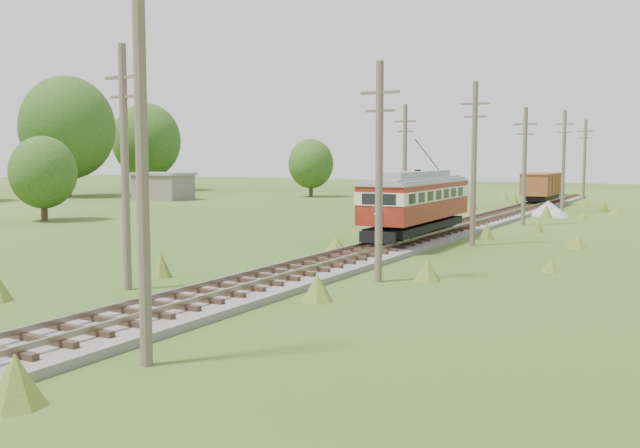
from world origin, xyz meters
The scene contains 17 objects.
railbed_main centered at (0.00, 34.00, 0.19)m, with size 3.60×96.00×0.57m.
streetcar centered at (0.00, 30.81, 2.51)m, with size 3.00×11.75×5.34m.
gondola centered at (0.00, 65.09, 2.03)m, with size 2.71×8.18×2.71m.
gravel_pile centered at (3.06, 53.17, 0.59)m, with size 3.47×3.68×1.26m.
utility_pole_r_1 centered at (3.10, 5.00, 4.40)m, with size 0.30×0.30×8.80m.
utility_pole_r_2 centered at (3.30, 18.00, 4.42)m, with size 1.60×0.30×8.60m.
utility_pole_r_3 centered at (3.20, 31.00, 4.63)m, with size 1.60×0.30×9.00m.
utility_pole_r_4 centered at (3.00, 44.00, 4.32)m, with size 1.60×0.30×8.40m.
utility_pole_r_5 centered at (3.40, 57.00, 4.58)m, with size 1.60×0.30×8.90m.
utility_pole_r_6 centered at (3.20, 70.00, 4.47)m, with size 1.60×0.30×8.70m.
utility_pole_l_a centered at (-4.20, 12.00, 4.63)m, with size 1.60×0.30×9.00m.
utility_pole_l_b centered at (-4.50, 40.00, 4.42)m, with size 1.60×0.30×8.60m.
tree_left_4 centered at (-54.00, 54.00, 8.37)m, with size 11.34×11.34×14.61m.
tree_left_5 centered at (-56.00, 70.00, 7.12)m, with size 9.66×9.66×12.44m.
tree_mid_a centered at (-28.00, 68.00, 4.02)m, with size 5.46×5.46×7.03m.
tree_mid_c centered at (-30.00, 30.00, 3.71)m, with size 5.04×5.04×6.49m.
shed centered at (-40.00, 55.00, 1.57)m, with size 6.40×4.40×3.10m.
Camera 1 is at (14.65, -7.50, 4.96)m, focal length 40.00 mm.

